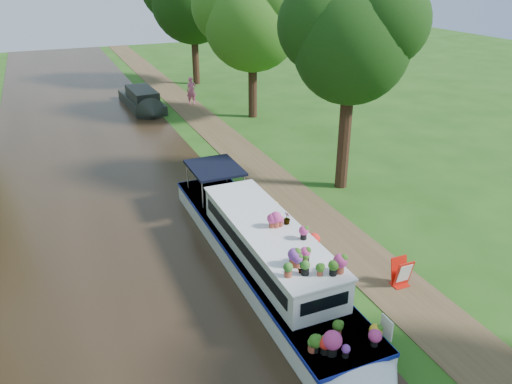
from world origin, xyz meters
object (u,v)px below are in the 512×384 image
object	(u,v)px
plant_boat	(268,255)
pedestrian_pink	(192,91)
second_boat	(142,100)
sandwich_board	(401,274)

from	to	relation	value
plant_boat	pedestrian_pink	size ratio (longest dim) A/B	6.99
second_boat	pedestrian_pink	bearing A→B (deg)	-10.08
second_boat	sandwich_board	size ratio (longest dim) A/B	7.55
plant_boat	sandwich_board	xyz separation A→B (m)	(3.63, -2.07, -0.40)
pedestrian_pink	sandwich_board	bearing A→B (deg)	-89.08
sandwich_board	pedestrian_pink	world-z (taller)	pedestrian_pink
sandwich_board	pedestrian_pink	xyz separation A→B (m)	(0.31, 23.92, 0.55)
plant_boat	second_boat	distance (m)	22.31
second_boat	sandwich_board	bearing A→B (deg)	-85.18
sandwich_board	pedestrian_pink	distance (m)	23.92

